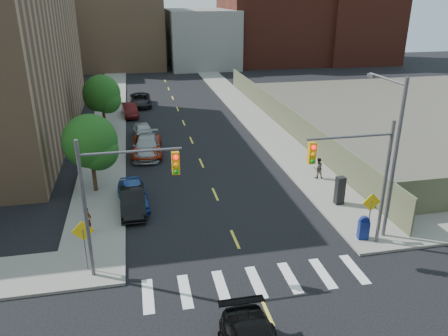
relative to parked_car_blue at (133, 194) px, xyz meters
name	(u,v)px	position (x,y,z in m)	size (l,w,h in m)	color
sidewalk_nw	(111,105)	(-2.25, 28.03, -0.70)	(3.50, 73.00, 0.15)	gray
sidewalk_ne	(235,99)	(13.25, 28.03, -0.70)	(3.50, 73.00, 0.15)	gray
fence_north	(283,116)	(15.10, 14.53, 0.48)	(0.12, 44.00, 2.50)	#5D6244
gravel_lot	(430,113)	(33.50, 16.53, -0.74)	(36.00, 42.00, 0.06)	#595447
bg_bldg_west	(27,36)	(-16.50, 56.53, 5.23)	(14.00, 18.00, 12.00)	#592319
bg_bldg_midwest	(122,24)	(-0.50, 58.53, 6.73)	(14.00, 16.00, 15.00)	#8C6B4C
bg_bldg_center	(201,38)	(13.50, 56.53, 4.23)	(12.00, 16.00, 10.00)	gray
bg_bldg_east	(271,20)	(27.50, 58.53, 7.23)	(18.00, 18.00, 16.00)	#592319
bg_bldg_fareast	(354,14)	(43.50, 56.53, 8.23)	(14.00, 16.00, 18.00)	#592319
signal_nw	(117,190)	(-0.48, -7.47, 3.76)	(4.59, 0.30, 7.00)	#59595E
signal_ne	(360,169)	(11.48, -7.47, 3.76)	(4.59, 0.30, 7.00)	#59595E
streetlight_ne	(392,148)	(13.70, -6.57, 4.45)	(0.25, 3.70, 9.00)	#59595E
warn_sign_nw	(84,237)	(-2.30, -6.97, 1.22)	(1.06, 0.06, 2.83)	#59595E
warn_sign_ne	(371,207)	(12.70, -6.97, 1.22)	(1.06, 0.06, 2.83)	#59595E
warn_sign_midwest	(99,146)	(-2.30, 6.53, 1.22)	(1.06, 0.06, 2.83)	#59595E
tree_west_near	(90,144)	(-2.50, 2.58, 2.71)	(3.66, 3.64, 5.52)	#332114
tree_west_far	(102,96)	(-2.50, 17.58, 2.71)	(3.66, 3.64, 5.52)	#332114
parked_car_blue	(133,194)	(0.00, 0.00, 0.00)	(1.82, 4.53, 1.54)	navy
parked_car_black	(133,201)	(0.00, -0.86, -0.06)	(1.50, 4.31, 1.42)	black
parked_car_red	(147,146)	(1.30, 9.37, -0.02)	(2.50, 5.42, 1.51)	#9B250F
parked_car_silver	(147,146)	(1.30, 9.33, 0.01)	(2.20, 5.41, 1.57)	#9DA0A4
parked_car_white	(144,132)	(1.18, 13.81, -0.05)	(1.71, 4.25, 1.45)	#BDBDBD
parked_car_maroon	(130,110)	(0.00, 22.31, -0.06)	(1.50, 4.31, 1.42)	#410D0D
parked_car_grey	(141,100)	(1.30, 27.03, -0.03)	(2.47, 5.36, 1.49)	black
mailbox	(364,228)	(12.39, -7.04, 0.04)	(0.62, 0.52, 1.35)	navy
payphone	(340,190)	(13.00, -2.77, 0.30)	(0.55, 0.45, 1.85)	black
pedestrian_west	(88,221)	(-2.50, -3.37, 0.18)	(0.58, 0.38, 1.60)	gray
pedestrian_east	(318,168)	(13.33, 1.46, 0.15)	(0.75, 0.59, 1.55)	gray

